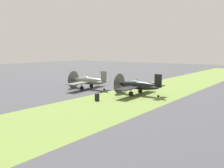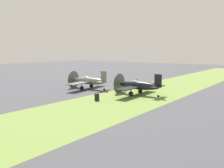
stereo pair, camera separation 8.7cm
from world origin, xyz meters
TOP-DOWN VIEW (x-y plane):
  - ground_plane at (0.00, 0.00)m, footprint 160.00×160.00m
  - grass_verge at (0.00, -9.54)m, footprint 120.00×11.00m
  - airplane_lead at (-1.21, 0.03)m, footprint 8.88×7.05m
  - airplane_wingman at (-1.03, -9.21)m, footprint 9.05×7.18m
  - ground_crew_chief at (4.08, -5.86)m, footprint 0.44×0.51m
  - fuel_drum at (-7.49, -7.18)m, footprint 0.60×0.60m

SIDE VIEW (x-z plane):
  - ground_plane at x=0.00m, z-range 0.00..0.00m
  - grass_verge at x=0.00m, z-range 0.00..0.01m
  - fuel_drum at x=-7.49m, z-range 0.00..0.90m
  - ground_crew_chief at x=4.08m, z-range 0.05..1.78m
  - airplane_lead at x=-1.21m, z-range -0.26..2.89m
  - airplane_wingman at x=-1.03m, z-range -0.26..2.97m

